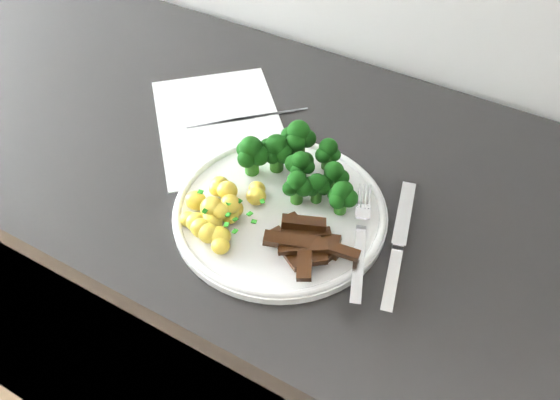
% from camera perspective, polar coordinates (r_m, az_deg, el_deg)
% --- Properties ---
extents(counter, '(2.45, 0.61, 0.92)m').
position_cam_1_polar(counter, '(1.24, 1.54, -13.07)').
color(counter, black).
rests_on(counter, ground).
extents(recipe_paper, '(0.33, 0.33, 0.00)m').
position_cam_1_polar(recipe_paper, '(0.96, -5.83, 7.39)').
color(recipe_paper, white).
rests_on(recipe_paper, counter).
extents(plate, '(0.30, 0.30, 0.02)m').
position_cam_1_polar(plate, '(0.81, 0.00, -1.06)').
color(plate, white).
rests_on(plate, counter).
extents(broccoli, '(0.19, 0.12, 0.07)m').
position_cam_1_polar(broccoli, '(0.82, 1.74, 3.74)').
color(broccoli, '#235E15').
rests_on(broccoli, plate).
extents(potatoes, '(0.12, 0.13, 0.04)m').
position_cam_1_polar(potatoes, '(0.79, -6.11, -1.02)').
color(potatoes, yellow).
rests_on(potatoes, plate).
extents(beef_strips, '(0.12, 0.10, 0.03)m').
position_cam_1_polar(beef_strips, '(0.75, 2.63, -4.03)').
color(beef_strips, black).
rests_on(beef_strips, plate).
extents(fork, '(0.09, 0.20, 0.02)m').
position_cam_1_polar(fork, '(0.76, 7.76, -4.31)').
color(fork, silver).
rests_on(fork, plate).
extents(knife, '(0.07, 0.22, 0.02)m').
position_cam_1_polar(knife, '(0.77, 11.17, -5.55)').
color(knife, silver).
rests_on(knife, plate).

